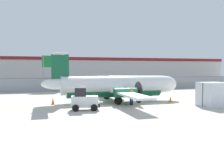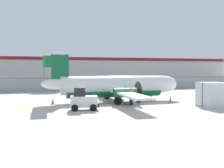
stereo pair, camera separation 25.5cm
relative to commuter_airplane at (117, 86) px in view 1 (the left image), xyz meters
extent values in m
plane|color=#BCB7AD|center=(0.39, -4.44, -1.60)|extent=(140.00, 140.00, 0.00)
cube|color=yellow|center=(0.39, -2.44, -1.60)|extent=(84.00, 0.20, 0.01)
cube|color=gray|center=(0.39, 13.56, -0.60)|extent=(98.00, 0.04, 2.00)
cylinder|color=slate|center=(0.39, 13.56, 0.45)|extent=(98.00, 0.10, 0.10)
cube|color=#38383A|center=(0.39, 25.06, -1.54)|extent=(98.00, 17.00, 0.12)
cube|color=beige|center=(0.39, 43.56, 1.65)|extent=(91.00, 8.00, 6.50)
cube|color=maroon|center=(0.39, 39.56, 4.50)|extent=(91.00, 0.20, 0.80)
cylinder|color=white|center=(-0.26, 0.00, 0.15)|extent=(11.12, 1.93, 1.90)
ellipsoid|color=white|center=(5.58, -0.01, 0.15)|extent=(2.57, 1.81, 1.80)
ellipsoid|color=white|center=(-6.10, 0.02, 0.35)|extent=(3.14, 1.05, 1.05)
cylinder|color=#145938|center=(-0.26, 0.00, -0.38)|extent=(9.98, 1.51, 1.48)
cube|color=white|center=(-0.16, 0.00, -0.42)|extent=(1.64, 16.00, 0.18)
cylinder|color=#145938|center=(0.05, 2.60, -0.42)|extent=(2.20, 0.91, 0.90)
cone|color=black|center=(1.20, 2.60, -0.42)|extent=(0.45, 0.44, 0.44)
cylinder|color=#262626|center=(1.35, 2.60, -0.42)|extent=(0.05, 2.10, 2.10)
cylinder|color=#145938|center=(0.03, -2.60, -0.42)|extent=(2.20, 0.91, 0.90)
cone|color=black|center=(1.18, -2.60, -0.42)|extent=(0.45, 0.44, 0.44)
cylinder|color=#262626|center=(1.33, -2.60, -0.42)|extent=(0.05, 2.10, 2.10)
cube|color=#145938|center=(-5.82, 0.02, 1.70)|extent=(1.70, 0.18, 3.10)
cube|color=white|center=(-5.96, 0.02, 3.25)|extent=(1.11, 4.80, 0.14)
cylinder|color=#59595B|center=(3.66, -0.01, -0.82)|extent=(0.14, 0.14, 0.97)
cylinder|color=black|center=(3.66, -0.01, -1.30)|extent=(0.60, 0.22, 0.60)
cylinder|color=#59595B|center=(-0.55, 2.21, -0.78)|extent=(0.14, 0.14, 0.90)
cylinder|color=black|center=(-0.55, 2.21, -1.22)|extent=(0.76, 0.22, 0.76)
cylinder|color=#59595B|center=(-0.57, -2.21, -0.78)|extent=(0.14, 0.14, 0.90)
cylinder|color=black|center=(-0.57, -2.21, -1.22)|extent=(0.76, 0.22, 0.76)
cube|color=silver|center=(-4.19, -4.42, -0.87)|extent=(2.34, 1.42, 0.90)
cube|color=black|center=(-4.54, -4.37, -0.07)|extent=(1.04, 1.13, 0.70)
cube|color=black|center=(-3.05, -4.59, -1.17)|extent=(0.33, 1.11, 0.30)
cylinder|color=black|center=(-3.36, -3.94, -1.32)|extent=(0.58, 0.26, 0.56)
cylinder|color=black|center=(-3.54, -5.13, -1.32)|extent=(0.58, 0.26, 0.56)
cylinder|color=black|center=(-4.84, -3.71, -1.32)|extent=(0.58, 0.26, 0.56)
cylinder|color=black|center=(-5.02, -4.90, -1.32)|extent=(0.58, 0.26, 0.56)
cylinder|color=#191E4C|center=(0.44, -2.89, -1.18)|extent=(0.19, 0.19, 0.85)
cylinder|color=#191E4C|center=(0.63, -2.85, -1.18)|extent=(0.19, 0.19, 0.85)
cylinder|color=orange|center=(0.54, -2.87, -0.45)|extent=(0.40, 0.40, 0.60)
cylinder|color=orange|center=(0.32, -2.91, -0.42)|extent=(0.12, 0.12, 0.55)
cylinder|color=orange|center=(0.75, -2.82, -0.42)|extent=(0.12, 0.12, 0.55)
sphere|color=tan|center=(0.54, -2.87, -0.01)|extent=(0.22, 0.22, 0.22)
cube|color=silver|center=(7.49, -5.56, -0.50)|extent=(2.59, 2.23, 2.20)
cube|color=#333338|center=(7.49, -5.56, -0.50)|extent=(2.44, 0.32, 2.20)
cube|color=orange|center=(5.18, -1.93, -1.58)|extent=(0.36, 0.36, 0.04)
cone|color=orange|center=(5.18, -1.93, -1.26)|extent=(0.28, 0.28, 0.60)
cylinder|color=white|center=(5.18, -1.93, -1.18)|extent=(0.17, 0.17, 0.08)
cube|color=orange|center=(-6.57, -0.23, -1.58)|extent=(0.36, 0.36, 0.04)
cone|color=orange|center=(-6.57, -0.23, -1.26)|extent=(0.28, 0.28, 0.60)
cylinder|color=white|center=(-6.57, -0.23, -1.18)|extent=(0.17, 0.17, 0.08)
cube|color=orange|center=(2.41, 0.45, -1.58)|extent=(0.36, 0.36, 0.04)
cone|color=orange|center=(2.41, 0.45, -1.26)|extent=(0.28, 0.28, 0.60)
cylinder|color=white|center=(2.41, 0.45, -1.18)|extent=(0.17, 0.17, 0.08)
cube|color=navy|center=(-12.44, 19.87, -0.86)|extent=(4.29, 1.94, 0.80)
cube|color=#262D38|center=(-12.29, 19.86, -0.18)|extent=(2.29, 1.69, 0.56)
cylinder|color=black|center=(-13.89, 19.06, -1.18)|extent=(0.61, 0.23, 0.60)
cylinder|color=black|center=(-13.79, 20.85, -1.18)|extent=(0.61, 0.23, 0.60)
cylinder|color=black|center=(-11.10, 18.89, -1.18)|extent=(0.61, 0.23, 0.60)
cylinder|color=black|center=(-10.99, 20.69, -1.18)|extent=(0.61, 0.23, 0.60)
cube|color=black|center=(-4.96, 19.71, -0.86)|extent=(4.22, 1.75, 0.80)
cube|color=#262D38|center=(-5.11, 19.71, -0.18)|extent=(2.22, 1.58, 0.56)
cylinder|color=black|center=(-3.57, 20.63, -1.18)|extent=(0.60, 0.21, 0.60)
cylinder|color=black|center=(-3.55, 18.83, -1.18)|extent=(0.60, 0.21, 0.60)
cylinder|color=black|center=(-6.37, 20.60, -1.18)|extent=(0.60, 0.21, 0.60)
cylinder|color=black|center=(-6.35, 18.80, -1.18)|extent=(0.60, 0.21, 0.60)
cube|color=navy|center=(5.28, 28.48, -0.86)|extent=(4.31, 2.01, 0.80)
cube|color=#262D38|center=(5.43, 28.49, -0.18)|extent=(2.31, 1.72, 0.56)
cylinder|color=black|center=(3.95, 27.47, -1.18)|extent=(0.61, 0.24, 0.60)
cylinder|color=black|center=(3.82, 29.27, -1.18)|extent=(0.61, 0.24, 0.60)
cylinder|color=black|center=(6.75, 27.68, -1.18)|extent=(0.61, 0.24, 0.60)
cylinder|color=black|center=(6.61, 29.48, -1.18)|extent=(0.61, 0.24, 0.60)
cube|color=gray|center=(12.22, 23.08, -0.86)|extent=(4.33, 2.05, 0.80)
cube|color=#262D38|center=(12.07, 23.07, -0.18)|extent=(2.32, 1.74, 0.56)
cylinder|color=black|center=(13.53, 24.10, -1.18)|extent=(0.61, 0.25, 0.60)
cylinder|color=black|center=(13.69, 22.30, -1.18)|extent=(0.61, 0.25, 0.60)
cylinder|color=black|center=(10.74, 23.86, -1.18)|extent=(0.61, 0.25, 0.60)
cylinder|color=black|center=(10.90, 22.06, -1.18)|extent=(0.61, 0.25, 0.60)
cylinder|color=slate|center=(-7.21, 15.22, 1.15)|extent=(0.14, 0.14, 5.50)
cylinder|color=slate|center=(-4.01, 15.22, 1.15)|extent=(0.14, 0.14, 5.50)
cube|color=#14662D|center=(-5.61, 15.22, 3.00)|extent=(3.60, 0.10, 1.80)
camera|label=1|loc=(-7.73, -24.82, 1.82)|focal=40.00mm
camera|label=2|loc=(-7.48, -24.89, 1.82)|focal=40.00mm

